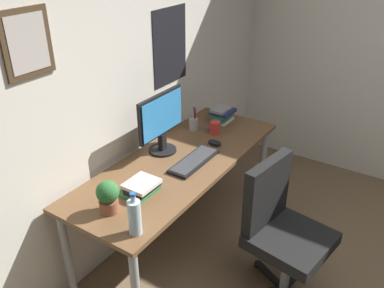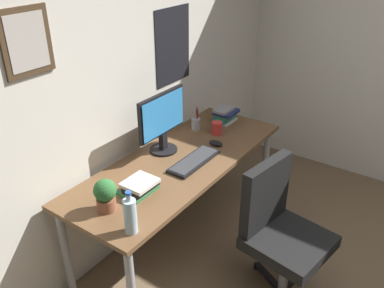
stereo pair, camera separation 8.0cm
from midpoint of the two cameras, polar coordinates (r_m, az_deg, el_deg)
The scene contains 12 objects.
wall_back at distance 2.65m, azimuth -11.82°, elevation 8.25°, with size 4.40×0.10×2.60m.
desk at distance 2.85m, azimuth -0.84°, elevation -3.54°, with size 1.78×0.67×0.76m.
office_chair at distance 2.64m, azimuth 13.03°, elevation -11.43°, with size 0.57×0.57×0.95m.
monitor at distance 2.82m, azimuth -3.41°, elevation 3.38°, with size 0.46×0.20×0.43m.
keyboard at distance 2.76m, azimuth 1.12°, elevation -2.42°, with size 0.43×0.15×0.03m.
computer_mouse at distance 2.99m, azimuth 4.14°, elevation 0.13°, with size 0.06×0.11×0.04m.
water_bottle at distance 2.14m, azimuth -7.61°, elevation -9.94°, with size 0.07×0.07×0.25m.
coffee_mug_near at distance 3.15m, azimuth 4.27°, elevation 2.27°, with size 0.12×0.08×0.10m.
potted_plant at distance 2.32m, azimuth -11.13°, elevation -6.92°, with size 0.13×0.13×0.20m.
pen_cup at distance 3.20m, azimuth 1.27°, elevation 2.93°, with size 0.07×0.07×0.20m.
book_stack_left at distance 2.47m, azimuth -6.44°, elevation -5.93°, with size 0.22×0.18×0.08m.
book_stack_right at distance 3.35m, azimuth 5.36°, elevation 4.11°, with size 0.20×0.16×0.12m.
Camera 2 is at (-1.67, 0.27, 2.17)m, focal length 37.94 mm.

